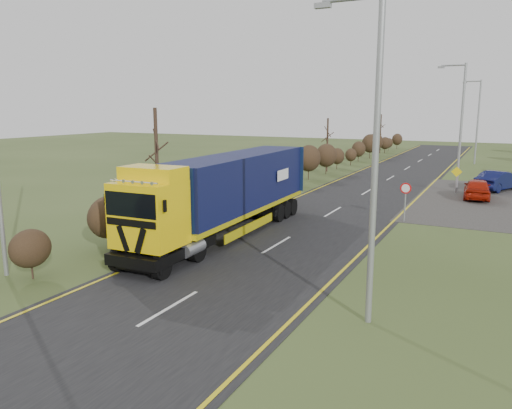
{
  "coord_description": "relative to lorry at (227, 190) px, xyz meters",
  "views": [
    {
      "loc": [
        8.84,
        -15.66,
        6.07
      ],
      "look_at": [
        -1.17,
        4.26,
        1.71
      ],
      "focal_mm": 35.0,
      "sensor_mm": 36.0,
      "label": 1
    }
  ],
  "objects": [
    {
      "name": "streetlight_mid",
      "position": [
        8.49,
        18.44,
        2.79
      ],
      "size": [
        1.94,
        0.18,
        9.11
      ],
      "color": "gray",
      "rests_on": "ground"
    },
    {
      "name": "car_red_hatchback",
      "position": [
        10.09,
        16.12,
        -1.53
      ],
      "size": [
        1.9,
        4.17,
        1.39
      ],
      "primitive_type": "imported",
      "rotation": [
        0.0,
        0.0,
        3.21
      ],
      "color": "#A31808",
      "rests_on": "ground"
    },
    {
      "name": "lane_markings",
      "position": [
        2.8,
        5.28,
        -2.19
      ],
      "size": [
        7.52,
        116.0,
        0.01
      ],
      "color": "gold",
      "rests_on": "road"
    },
    {
      "name": "car_blue_sedan",
      "position": [
        11.29,
        20.59,
        -1.5
      ],
      "size": [
        3.28,
        4.64,
        1.45
      ],
      "primitive_type": "imported",
      "rotation": [
        0.0,
        0.0,
        2.7
      ],
      "color": "#0A0E37",
      "rests_on": "ground"
    },
    {
      "name": "ground",
      "position": [
        2.8,
        -4.41,
        -2.22
      ],
      "size": [
        160.0,
        160.0,
        0.0
      ],
      "primitive_type": "plane",
      "color": "#36451D",
      "rests_on": "ground"
    },
    {
      "name": "streetlight_near",
      "position": [
        8.38,
        -6.61,
        2.73
      ],
      "size": [
        1.92,
        0.18,
        9.0
      ],
      "color": "gray",
      "rests_on": "ground"
    },
    {
      "name": "warning_board",
      "position": [
        8.6,
        17.73,
        -1.04
      ],
      "size": [
        0.74,
        0.11,
        1.94
      ],
      "color": "gray",
      "rests_on": "ground"
    },
    {
      "name": "lorry",
      "position": [
        0.0,
        0.0,
        0.0
      ],
      "size": [
        2.75,
        14.12,
        3.92
      ],
      "rotation": [
        0.0,
        0.0,
        0.03
      ],
      "color": "black",
      "rests_on": "ground"
    },
    {
      "name": "hedgerow",
      "position": [
        -3.2,
        3.48,
        -0.61
      ],
      "size": [
        2.24,
        102.04,
        6.05
      ],
      "color": "black",
      "rests_on": "ground"
    },
    {
      "name": "streetlight_far",
      "position": [
        8.49,
        38.87,
        2.69
      ],
      "size": [
        1.9,
        0.18,
        8.92
      ],
      "color": "gray",
      "rests_on": "ground"
    },
    {
      "name": "speed_sign",
      "position": [
        7.0,
        6.96,
        -0.77
      ],
      "size": [
        0.58,
        0.1,
        2.12
      ],
      "color": "gray",
      "rests_on": "ground"
    },
    {
      "name": "road",
      "position": [
        2.8,
        5.59,
        -2.21
      ],
      "size": [
        8.0,
        120.0,
        0.02
      ],
      "primitive_type": "cube",
      "color": "black",
      "rests_on": "ground"
    },
    {
      "name": "layby",
      "position": [
        9.3,
        15.59,
        -2.21
      ],
      "size": [
        6.0,
        18.0,
        0.02
      ],
      "primitive_type": "cube",
      "color": "#302D2B",
      "rests_on": "ground"
    }
  ]
}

